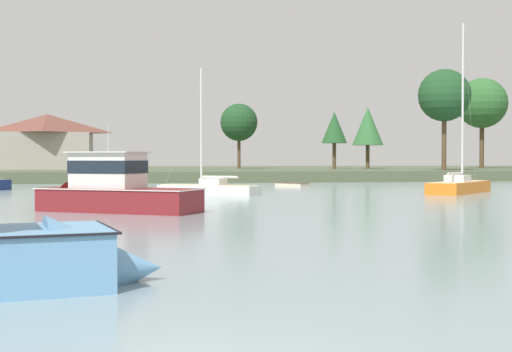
# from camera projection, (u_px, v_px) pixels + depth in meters

# --- Properties ---
(far_shore_bank) EXTENTS (181.82, 59.07, 1.29)m
(far_shore_bank) POSITION_uv_depth(u_px,v_px,m) (144.00, 173.00, 109.78)
(far_shore_bank) COLOR #4C563D
(far_shore_bank) RESTS_ON ground
(dinghy_cream) EXTENTS (3.23, 3.62, 0.62)m
(dinghy_cream) POSITION_uv_depth(u_px,v_px,m) (292.00, 185.00, 70.67)
(dinghy_cream) COLOR beige
(dinghy_cream) RESTS_ON ground
(sailboat_white) EXTENTS (7.93, 6.48, 10.41)m
(sailboat_white) POSITION_uv_depth(u_px,v_px,m) (209.00, 192.00, 55.98)
(sailboat_white) COLOR white
(sailboat_white) RESTS_ON ground
(cruiser_maroon) EXTENTS (9.95, 7.39, 5.75)m
(cruiser_maroon) POSITION_uv_depth(u_px,v_px,m) (103.00, 197.00, 38.26)
(cruiser_maroon) COLOR maroon
(cruiser_maroon) RESTS_ON ground
(sailboat_orange) EXTENTS (7.95, 8.24, 14.47)m
(sailboat_orange) POSITION_uv_depth(u_px,v_px,m) (459.00, 190.00, 58.20)
(sailboat_orange) COLOR orange
(sailboat_orange) RESTS_ON ground
(mooring_buoy_green) EXTENTS (0.47, 0.47, 0.53)m
(mooring_buoy_green) POSITION_uv_depth(u_px,v_px,m) (68.00, 185.00, 73.11)
(mooring_buoy_green) COLOR #1E8C47
(mooring_buoy_green) RESTS_ON ground
(shore_tree_inland_c) EXTENTS (7.66, 7.66, 13.82)m
(shore_tree_inland_c) POSITION_uv_depth(u_px,v_px,m) (482.00, 103.00, 109.88)
(shore_tree_inland_c) COLOR brown
(shore_tree_inland_c) RESTS_ON far_shore_bank
(shore_tree_left_mid) EXTENTS (6.71, 6.71, 12.97)m
(shore_tree_left_mid) POSITION_uv_depth(u_px,v_px,m) (444.00, 96.00, 91.87)
(shore_tree_left_mid) COLOR brown
(shore_tree_left_mid) RESTS_ON far_shore_bank
(shore_tree_right) EXTENTS (5.55, 5.55, 9.65)m
(shore_tree_right) POSITION_uv_depth(u_px,v_px,m) (239.00, 123.00, 106.34)
(shore_tree_right) COLOR brown
(shore_tree_right) RESTS_ON far_shore_bank
(shore_tree_center) EXTENTS (4.53, 4.53, 8.99)m
(shore_tree_center) POSITION_uv_depth(u_px,v_px,m) (368.00, 126.00, 104.42)
(shore_tree_center) COLOR brown
(shore_tree_center) RESTS_ON far_shore_bank
(shore_tree_center_left) EXTENTS (3.61, 3.61, 8.09)m
(shore_tree_center_left) POSITION_uv_depth(u_px,v_px,m) (334.00, 128.00, 101.11)
(shore_tree_center_left) COLOR brown
(shore_tree_center_left) RESTS_ON far_shore_bank
(cottage_eastern) EXTENTS (12.87, 8.84, 7.70)m
(cottage_eastern) POSITION_uv_depth(u_px,v_px,m) (48.00, 141.00, 100.15)
(cottage_eastern) COLOR #9E998E
(cottage_eastern) RESTS_ON far_shore_bank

